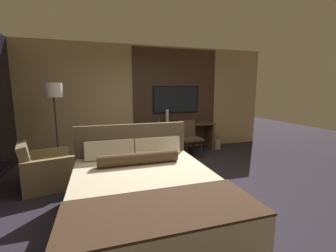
% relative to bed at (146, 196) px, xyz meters
% --- Properties ---
extents(ground_plane, '(16.00, 16.00, 0.00)m').
position_rel_bed_xyz_m(ground_plane, '(0.62, 0.79, -0.34)').
color(ground_plane, '#28232D').
extents(wall_back_tv_panel, '(7.20, 0.09, 2.80)m').
position_rel_bed_xyz_m(wall_back_tv_panel, '(0.74, 3.39, 1.06)').
color(wall_back_tv_panel, tan).
rests_on(wall_back_tv_panel, ground_plane).
extents(bed, '(1.79, 2.27, 1.10)m').
position_rel_bed_xyz_m(bed, '(0.00, 0.00, 0.00)').
color(bed, '#33281E').
rests_on(bed, ground_plane).
extents(desk, '(1.87, 0.58, 0.75)m').
position_rel_bed_xyz_m(desk, '(1.55, 3.07, 0.18)').
color(desk, brown).
rests_on(desk, ground_plane).
extents(tv, '(1.31, 0.04, 0.74)m').
position_rel_bed_xyz_m(tv, '(1.55, 3.31, 1.04)').
color(tv, black).
extents(desk_chair, '(0.56, 0.56, 0.89)m').
position_rel_bed_xyz_m(desk_chair, '(1.62, 2.53, 0.19)').
color(desk_chair, '#4C3D2D').
rests_on(desk_chair, ground_plane).
extents(armchair_by_window, '(0.96, 0.99, 0.80)m').
position_rel_bed_xyz_m(armchair_by_window, '(-1.43, 1.56, -0.07)').
color(armchair_by_window, olive).
rests_on(armchair_by_window, ground_plane).
extents(floor_lamp, '(0.34, 0.34, 1.79)m').
position_rel_bed_xyz_m(floor_lamp, '(-1.35, 2.34, 1.16)').
color(floor_lamp, '#282623').
rests_on(floor_lamp, ground_plane).
extents(vase_tall, '(0.08, 0.08, 0.38)m').
position_rel_bed_xyz_m(vase_tall, '(1.24, 3.13, 0.60)').
color(vase_tall, silver).
rests_on(vase_tall, desk).
extents(vase_short, '(0.14, 0.14, 0.21)m').
position_rel_bed_xyz_m(vase_short, '(0.99, 3.11, 0.52)').
color(vase_short, '#333338').
rests_on(vase_short, desk).
extents(book, '(0.26, 0.21, 0.03)m').
position_rel_bed_xyz_m(book, '(2.06, 3.11, 0.43)').
color(book, '#332D28').
rests_on(book, desk).
extents(waste_bin, '(0.22, 0.22, 0.28)m').
position_rel_bed_xyz_m(waste_bin, '(2.64, 2.89, -0.20)').
color(waste_bin, gray).
rests_on(waste_bin, ground_plane).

